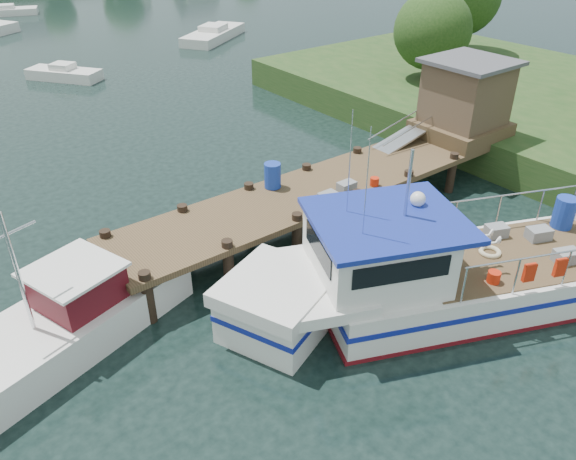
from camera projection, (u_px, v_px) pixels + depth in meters
ground_plane at (284, 235)px, 18.91m from camera, size 160.00×160.00×0.00m
dock at (421, 130)px, 21.16m from camera, size 16.60×3.00×4.78m
lobster_boat at (424, 276)px, 15.13m from camera, size 11.49×7.07×5.71m
work_boat at (53, 329)px, 13.85m from camera, size 7.90×4.34×4.18m
moored_far at (6, 11)px, 52.72m from camera, size 5.85×3.64×0.94m
moored_b at (64, 73)px, 34.49m from camera, size 3.95×4.58×1.01m
moored_c at (214, 34)px, 43.94m from camera, size 7.17×5.89×1.11m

